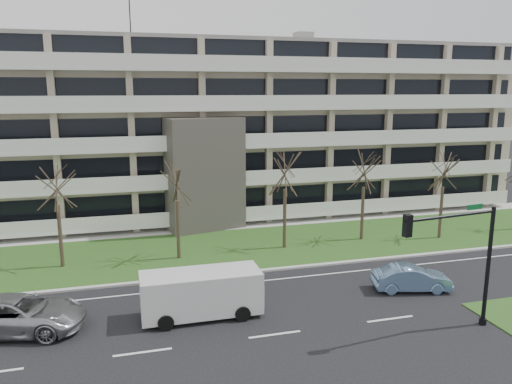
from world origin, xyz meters
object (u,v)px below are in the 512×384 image
object	(u,v)px
white_van	(203,290)
traffic_signal	(462,251)
silver_pickup	(17,314)
blue_sedan	(411,278)

from	to	relation	value
white_van	traffic_signal	world-z (taller)	traffic_signal
silver_pickup	white_van	bearing A→B (deg)	-81.66
silver_pickup	traffic_signal	distance (m)	20.79
blue_sedan	traffic_signal	distance (m)	5.83
blue_sedan	white_van	world-z (taller)	white_van
blue_sedan	white_van	distance (m)	11.90
blue_sedan	traffic_signal	world-z (taller)	traffic_signal
white_van	silver_pickup	bearing A→B (deg)	176.07
silver_pickup	white_van	world-z (taller)	white_van
blue_sedan	traffic_signal	bearing A→B (deg)	-173.99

